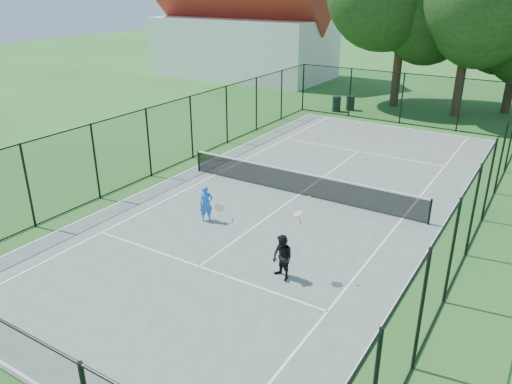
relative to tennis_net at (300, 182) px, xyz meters
The scene contains 11 objects.
ground 0.58m from the tennis_net, ahead, with size 120.00×120.00×0.00m, color #236422.
tennis_court 0.55m from the tennis_net, ahead, with size 11.00×24.00×0.06m, color #57665D.
tennis_net is the anchor object (origin of this frame).
fence 0.92m from the tennis_net, ahead, with size 13.10×26.10×3.00m.
tree_near_left 18.32m from the tennis_net, 95.81° to the left, with size 7.43×7.43×9.68m.
tree_near_mid 17.52m from the tennis_net, 81.77° to the left, with size 6.73×6.73×8.80m.
building 28.14m from the tennis_net, 127.69° to the left, with size 15.30×8.15×11.87m.
trash_bin_left 14.53m from the tennis_net, 107.83° to the left, with size 0.58×0.58×0.98m.
trash_bin_right 15.14m from the tennis_net, 104.60° to the left, with size 0.58×0.58×0.94m.
player_blue 4.16m from the tennis_net, 113.88° to the right, with size 0.85×0.55×1.28m.
player_black 6.13m from the tennis_net, 67.27° to the right, with size 0.91×0.96×2.43m.
Camera 1 is at (8.12, -16.27, 7.76)m, focal length 35.00 mm.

